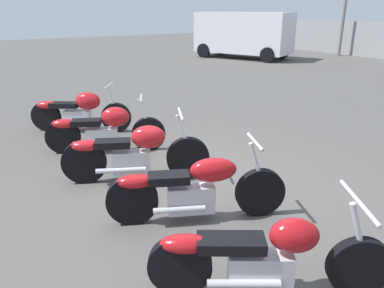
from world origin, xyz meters
name	(u,v)px	position (x,y,z in m)	size (l,w,h in m)	color
ground_plane	(192,187)	(0.00, 0.00, 0.00)	(60.00, 60.00, 0.00)	#514F4C
motorcycle_slot_0	(79,111)	(-3.40, -0.55, 0.42)	(1.27, 1.72, 0.97)	black
motorcycle_slot_1	(104,129)	(-2.01, -0.54, 0.41)	(1.05, 1.89, 0.96)	black
motorcycle_slot_2	(134,153)	(-0.65, -0.58, 0.43)	(1.08, 1.95, 1.00)	black
motorcycle_slot_3	(193,189)	(0.72, -0.44, 0.40)	(1.03, 1.96, 0.97)	black
motorcycle_slot_4	(263,256)	(2.08, -0.60, 0.38)	(1.30, 1.82, 0.93)	black
parked_van	(243,33)	(-11.01, 10.01, 1.22)	(5.06, 3.63, 2.21)	silver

